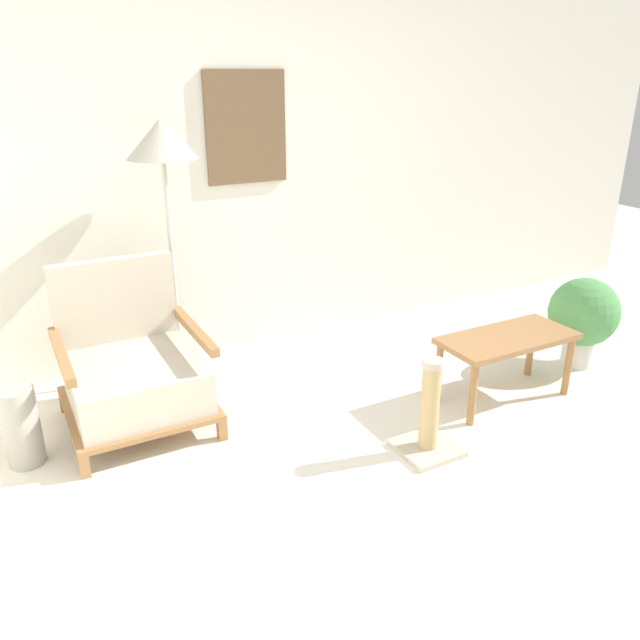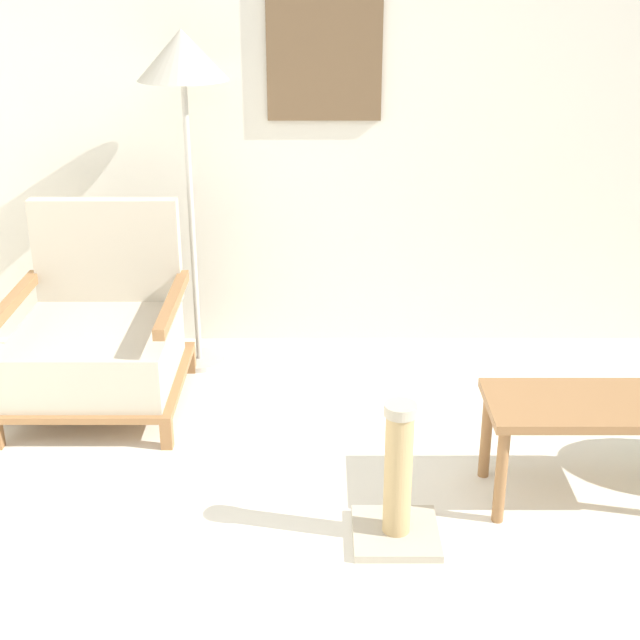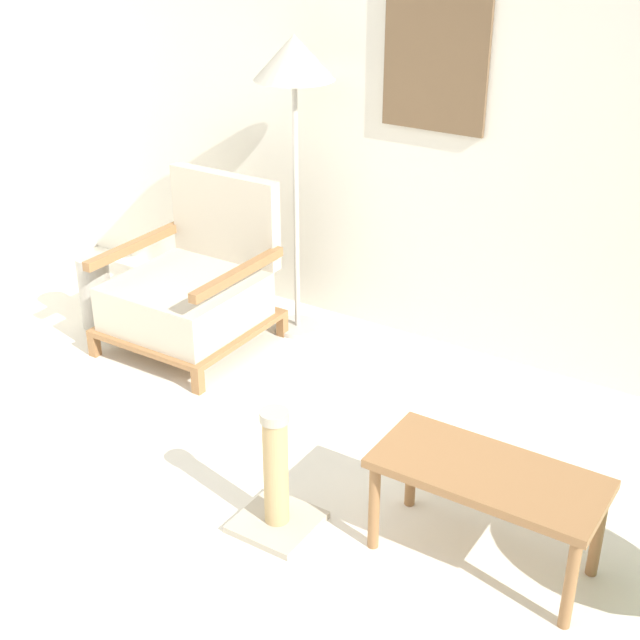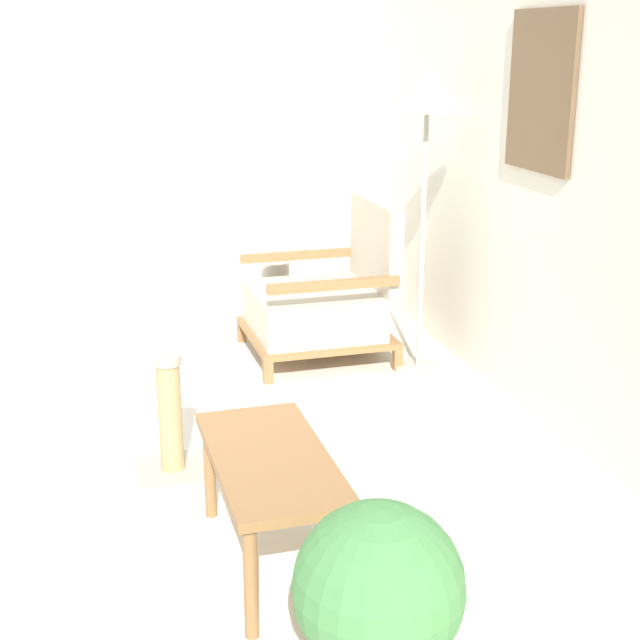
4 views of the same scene
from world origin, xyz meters
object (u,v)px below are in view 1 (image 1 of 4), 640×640
(coffee_table, at_px, (475,351))
(vase, at_px, (92,397))
(floor_lamp, at_px, (195,170))
(potted_plant, at_px, (513,313))
(armchair, at_px, (180,355))
(scratching_post, at_px, (478,420))

(coffee_table, distance_m, vase, 2.41)
(floor_lamp, distance_m, potted_plant, 2.59)
(floor_lamp, height_order, coffee_table, floor_lamp)
(potted_plant, bearing_deg, vase, 166.08)
(vase, bearing_deg, armchair, 4.79)
(scratching_post, bearing_deg, armchair, 129.64)
(scratching_post, bearing_deg, vase, 141.40)
(armchair, distance_m, potted_plant, 2.51)
(coffee_table, height_order, scratching_post, scratching_post)
(armchair, relative_size, coffee_table, 1.06)
(armchair, height_order, potted_plant, armchair)
(armchair, bearing_deg, potted_plant, -18.06)
(armchair, xyz_separation_m, coffee_table, (1.61, -1.07, 0.03))
(floor_lamp, xyz_separation_m, scratching_post, (0.86, -1.88, -1.26))
(armchair, relative_size, scratching_post, 1.66)
(vase, xyz_separation_m, scratching_post, (1.78, -1.42, -0.02))
(scratching_post, bearing_deg, potted_plant, 30.50)
(floor_lamp, xyz_separation_m, coffee_table, (1.26, -1.48, -1.09))
(potted_plant, bearing_deg, floor_lamp, 149.69)
(vase, relative_size, scratching_post, 0.79)
(vase, relative_size, potted_plant, 0.69)
(potted_plant, bearing_deg, armchair, 161.94)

